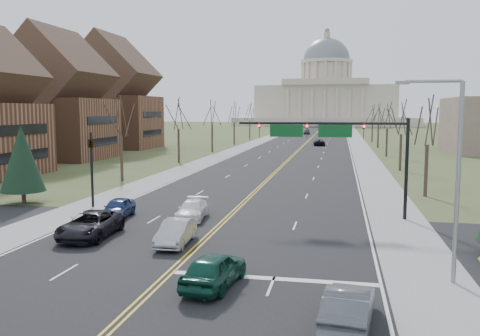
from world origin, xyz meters
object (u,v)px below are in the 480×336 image
at_px(street_light, 452,168).
at_px(car_sb_inner_second, 192,210).
at_px(car_sb_outer_second, 118,208).
at_px(car_far_sb, 307,132).
at_px(car_nb_inner_lead, 214,269).
at_px(signal_left, 91,161).
at_px(car_sb_outer_lead, 91,225).
at_px(car_sb_inner_lead, 176,232).
at_px(car_far_nb, 319,142).
at_px(car_nb_outer_lead, 348,307).
at_px(signal_mast, 334,138).

relative_size(street_light, car_sb_inner_second, 1.99).
bearing_deg(car_sb_outer_second, street_light, -31.57).
bearing_deg(street_light, car_far_sb, 96.26).
bearing_deg(car_nb_inner_lead, car_far_sb, -80.59).
relative_size(signal_left, car_sb_outer_lead, 1.07).
bearing_deg(car_sb_inner_second, car_sb_inner_lead, -86.26).
xyz_separation_m(car_sb_outer_lead, car_far_nb, (10.35, 84.27, -0.07)).
xyz_separation_m(car_nb_outer_lead, car_sb_inner_lead, (-9.62, 9.56, -0.04)).
bearing_deg(car_nb_inner_lead, car_far_nb, -83.19).
relative_size(car_nb_outer_lead, car_far_sb, 0.97).
relative_size(car_nb_inner_lead, car_sb_inner_second, 0.99).
bearing_deg(car_nb_outer_lead, car_nb_inner_lead, -22.13).
relative_size(signal_mast, signal_left, 2.02).
height_order(signal_left, car_nb_inner_lead, signal_left).
bearing_deg(street_light, car_nb_inner_lead, -166.06).
distance_m(street_light, car_sb_outer_lead, 20.69).
height_order(car_sb_inner_lead, car_far_sb, car_far_sb).
relative_size(car_far_nb, car_far_sb, 1.08).
distance_m(car_nb_inner_lead, car_far_nb, 91.26).
relative_size(car_sb_inner_lead, car_sb_inner_second, 0.95).
xyz_separation_m(car_sb_inner_lead, car_sb_inner_second, (-1.05, 6.81, -0.05)).
relative_size(car_nb_inner_lead, car_far_sb, 0.97).
bearing_deg(car_nb_outer_lead, street_light, -121.25).
height_order(car_sb_outer_second, car_far_sb, car_far_sb).
height_order(car_sb_outer_lead, car_far_sb, car_far_sb).
relative_size(car_nb_outer_lead, car_far_nb, 0.90).
bearing_deg(car_sb_outer_second, car_nb_outer_lead, -49.89).
bearing_deg(car_sb_inner_lead, car_far_sb, 87.59).
bearing_deg(signal_left, car_sb_inner_second, -17.20).
relative_size(street_light, car_far_sb, 1.94).
relative_size(street_light, car_sb_outer_second, 2.18).
relative_size(signal_mast, car_sb_outer_lead, 2.17).
height_order(signal_mast, car_far_nb, signal_mast).
distance_m(car_nb_outer_lead, car_far_nb, 94.55).
distance_m(signal_left, car_sb_inner_second, 10.02).
bearing_deg(car_sb_outer_lead, car_far_nb, 80.13).
bearing_deg(car_far_nb, car_nb_outer_lead, 87.98).
distance_m(street_light, car_far_sb, 140.89).
distance_m(signal_mast, car_far_nb, 75.50).
bearing_deg(car_far_nb, car_sb_inner_lead, 81.83).
bearing_deg(car_far_sb, car_nb_inner_lead, -88.08).
xyz_separation_m(car_sb_outer_second, car_far_sb, (5.15, 129.92, 0.09)).
xyz_separation_m(car_nb_outer_lead, car_far_sb, (-10.91, 145.67, 0.05)).
distance_m(car_sb_outer_lead, car_sb_inner_second, 7.74).
height_order(car_nb_inner_lead, car_sb_outer_second, car_nb_inner_lead).
relative_size(signal_mast, street_light, 1.34).
bearing_deg(car_far_nb, car_sb_outer_second, 76.94).
bearing_deg(car_sb_inner_second, car_sb_outer_second, -178.48).
xyz_separation_m(signal_mast, car_nb_inner_lead, (-4.89, -16.03, -4.98)).
bearing_deg(car_far_sb, car_far_nb, -83.49).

